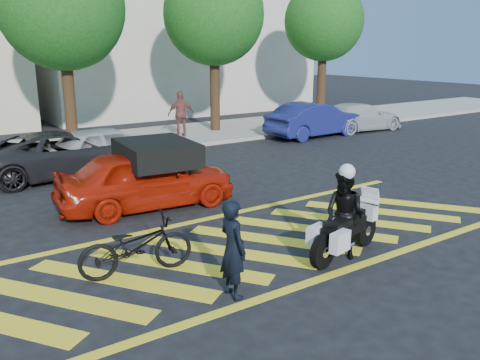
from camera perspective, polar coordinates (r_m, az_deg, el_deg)
ground at (r=10.32m, az=1.49°, el=-7.31°), size 90.00×90.00×0.00m
sidewalk at (r=20.87m, az=-18.19°, el=3.58°), size 60.00×5.00×0.15m
crosswalk at (r=10.30m, az=1.32°, el=-7.33°), size 12.33×4.00×0.01m
building_right at (r=32.28m, az=-7.74°, el=17.59°), size 16.00×8.00×11.00m
tree_center at (r=20.65m, az=-19.05°, el=17.43°), size 4.60×4.60×7.56m
tree_right at (r=23.31m, az=-2.75°, el=17.68°), size 4.40×4.40×7.41m
tree_far_right at (r=27.28m, az=9.49°, el=16.88°), size 4.00×4.00×7.10m
officer_bike at (r=8.03m, az=-0.81°, el=-7.75°), size 0.39×0.59×1.61m
bicycle at (r=9.07m, az=-11.60°, el=-7.26°), size 2.09×1.01×1.05m
police_motorcycle at (r=9.80m, az=11.67°, el=-5.62°), size 2.12×0.90×0.95m
officer_moto at (r=9.69m, az=11.67°, el=-3.84°), size 0.80×0.93×1.67m
red_convertible at (r=12.65m, az=-10.52°, el=0.17°), size 4.47×2.12×1.48m
parked_mid_left at (r=16.44m, az=-19.20°, el=2.81°), size 5.06×2.45×1.39m
parked_mid_right at (r=16.79m, az=-14.57°, el=3.50°), size 4.37×2.03×1.45m
parked_right at (r=22.59m, az=8.34°, el=6.72°), size 4.64×1.80×1.51m
parked_far_right at (r=24.67m, az=13.27°, el=6.91°), size 4.57×2.06×1.30m
pedestrian_right at (r=21.68m, az=-6.63°, el=7.37°), size 1.20×0.73×1.91m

